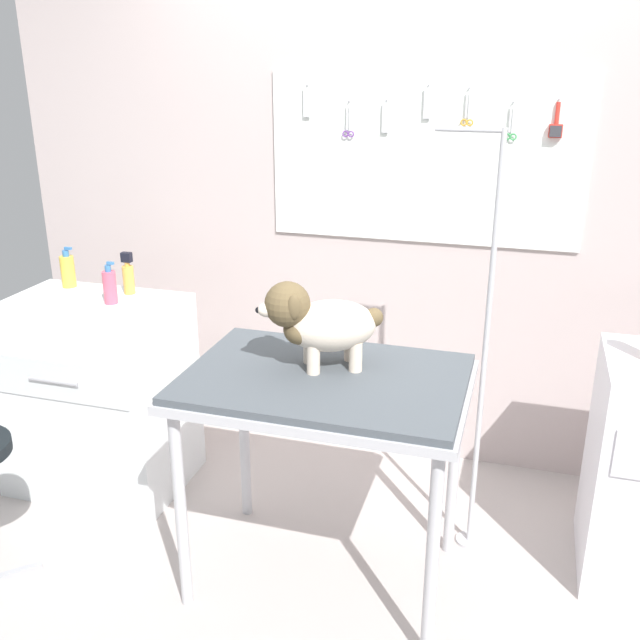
# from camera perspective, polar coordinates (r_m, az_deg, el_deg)

# --- Properties ---
(ground) EXTENTS (4.40, 4.00, 0.04)m
(ground) POSITION_cam_1_polar(r_m,az_deg,el_deg) (2.88, 0.55, -22.72)
(ground) COLOR #AEA4A0
(rear_wall_panel) EXTENTS (4.00, 0.11, 2.30)m
(rear_wall_panel) POSITION_cam_1_polar(r_m,az_deg,el_deg) (3.45, 6.67, 6.96)
(rear_wall_panel) COLOR #BEADAA
(rear_wall_panel) RESTS_ON ground
(grooming_table) EXTENTS (1.03, 0.72, 0.88)m
(grooming_table) POSITION_cam_1_polar(r_m,az_deg,el_deg) (2.59, 0.39, -6.14)
(grooming_table) COLOR #B7B7BC
(grooming_table) RESTS_ON ground
(grooming_arm) EXTENTS (0.30, 0.11, 1.72)m
(grooming_arm) POSITION_cam_1_polar(r_m,az_deg,el_deg) (2.85, 12.82, -3.89)
(grooming_arm) COLOR #B7B7BC
(grooming_arm) RESTS_ON ground
(dog) EXTENTS (0.45, 0.33, 0.33)m
(dog) POSITION_cam_1_polar(r_m,az_deg,el_deg) (2.55, -0.11, -0.17)
(dog) COLOR beige
(dog) RESTS_ON grooming_table
(counter_left) EXTENTS (0.80, 0.58, 0.91)m
(counter_left) POSITION_cam_1_polar(r_m,az_deg,el_deg) (3.53, -17.42, -5.74)
(counter_left) COLOR silver
(counter_left) RESTS_ON ground
(pump_bottle_white) EXTENTS (0.05, 0.05, 0.20)m
(pump_bottle_white) POSITION_cam_1_polar(r_m,az_deg,el_deg) (3.42, -15.14, 3.40)
(pump_bottle_white) COLOR gold
(pump_bottle_white) RESTS_ON counter_left
(shampoo_bottle) EXTENTS (0.06, 0.06, 0.19)m
(shampoo_bottle) POSITION_cam_1_polar(r_m,az_deg,el_deg) (3.31, -16.52, 2.59)
(shampoo_bottle) COLOR #D5526B
(shampoo_bottle) RESTS_ON counter_left
(detangler_spray) EXTENTS (0.07, 0.07, 0.20)m
(detangler_spray) POSITION_cam_1_polar(r_m,az_deg,el_deg) (3.62, -19.59, 3.75)
(detangler_spray) COLOR gold
(detangler_spray) RESTS_ON counter_left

